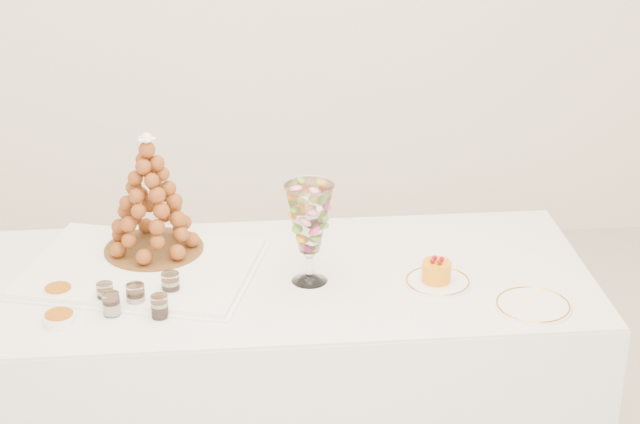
{
  "coord_description": "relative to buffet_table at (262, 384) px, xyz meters",
  "views": [
    {
      "loc": [
        -0.17,
        -2.68,
        2.26
      ],
      "look_at": [
        0.08,
        0.22,
        0.95
      ],
      "focal_mm": 60.0,
      "sensor_mm": 36.0,
      "label": 1
    }
  ],
  "objects": [
    {
      "name": "verrine_e",
      "position": [
        -0.29,
        -0.22,
        0.41
      ],
      "size": [
        0.06,
        0.06,
        0.07
      ],
      "primitive_type": "cylinder",
      "rotation": [
        0.0,
        0.0,
        0.25
      ],
      "color": "white",
      "rests_on": "buffet_table"
    },
    {
      "name": "verrine_a",
      "position": [
        -0.44,
        -0.13,
        0.41
      ],
      "size": [
        0.05,
        0.05,
        0.06
      ],
      "primitive_type": "cylinder",
      "rotation": [
        0.0,
        0.0,
        -0.1
      ],
      "color": "white",
      "rests_on": "buffet_table"
    },
    {
      "name": "ramekin_front",
      "position": [
        -0.56,
        -0.23,
        0.4
      ],
      "size": [
        0.09,
        0.09,
        0.03
      ],
      "primitive_type": "cylinder",
      "color": "white",
      "rests_on": "buffet_table"
    },
    {
      "name": "macaron_vase",
      "position": [
        0.15,
        -0.04,
        0.58
      ],
      "size": [
        0.14,
        0.14,
        0.31
      ],
      "color": "white",
      "rests_on": "buffet_table"
    },
    {
      "name": "verrine_c",
      "position": [
        -0.26,
        -0.09,
        0.42
      ],
      "size": [
        0.05,
        0.05,
        0.07
      ],
      "primitive_type": "cylinder",
      "rotation": [
        0.0,
        0.0,
        0.03
      ],
      "color": "white",
      "rests_on": "buffet_table"
    },
    {
      "name": "cake_plate",
      "position": [
        0.53,
        -0.09,
        0.39
      ],
      "size": [
        0.2,
        0.2,
        0.01
      ],
      "primitive_type": "cylinder",
      "color": "white",
      "rests_on": "buffet_table"
    },
    {
      "name": "verrine_d",
      "position": [
        -0.42,
        -0.19,
        0.42
      ],
      "size": [
        0.05,
        0.05,
        0.07
      ],
      "primitive_type": "cylinder",
      "rotation": [
        0.0,
        0.0,
        -0.04
      ],
      "color": "white",
      "rests_on": "buffet_table"
    },
    {
      "name": "mousse_cake",
      "position": [
        0.52,
        -0.09,
        0.42
      ],
      "size": [
        0.09,
        0.09,
        0.08
      ],
      "color": "orange",
      "rests_on": "cake_plate"
    },
    {
      "name": "verrine_b",
      "position": [
        -0.36,
        -0.16,
        0.42
      ],
      "size": [
        0.06,
        0.06,
        0.07
      ],
      "primitive_type": "cylinder",
      "rotation": [
        0.0,
        0.0,
        0.04
      ],
      "color": "white",
      "rests_on": "buffet_table"
    },
    {
      "name": "buffet_table",
      "position": [
        0.0,
        0.0,
        0.0
      ],
      "size": [
        2.01,
        0.81,
        0.76
      ],
      "rotation": [
        0.0,
        0.0,
        0.01
      ],
      "color": "white",
      "rests_on": "ground"
    },
    {
      "name": "spare_plate",
      "position": [
        0.77,
        -0.25,
        0.39
      ],
      "size": [
        0.22,
        0.22,
        0.01
      ],
      "primitive_type": "cylinder",
      "color": "white",
      "rests_on": "buffet_table"
    },
    {
      "name": "ramekin_back",
      "position": [
        -0.59,
        -0.07,
        0.4
      ],
      "size": [
        0.09,
        0.09,
        0.03
      ],
      "primitive_type": "cylinder",
      "color": "white",
      "rests_on": "buffet_table"
    },
    {
      "name": "lace_tray",
      "position": [
        -0.36,
        0.07,
        0.39
      ],
      "size": [
        0.77,
        0.65,
        0.02
      ],
      "primitive_type": "cube",
      "rotation": [
        0.0,
        0.0,
        -0.27
      ],
      "color": "white",
      "rests_on": "buffet_table"
    },
    {
      "name": "croquembouche",
      "position": [
        -0.32,
        0.17,
        0.59
      ],
      "size": [
        0.31,
        0.31,
        0.38
      ],
      "rotation": [
        0.0,
        0.0,
        0.21
      ],
      "color": "brown",
      "rests_on": "lace_tray"
    }
  ]
}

